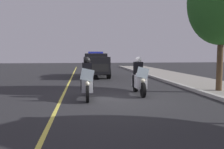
{
  "coord_description": "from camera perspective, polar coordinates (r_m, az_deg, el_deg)",
  "views": [
    {
      "loc": [
        9.16,
        -1.34,
        1.82
      ],
      "look_at": [
        -1.16,
        0.0,
        0.9
      ],
      "focal_mm": 36.31,
      "sensor_mm": 36.0,
      "label": 1
    }
  ],
  "objects": [
    {
      "name": "ground_plane",
      "position": [
        9.43,
        0.91,
        -6.07
      ],
      "size": [
        80.0,
        80.0,
        0.0
      ],
      "primitive_type": "plane",
      "color": "#28282B"
    },
    {
      "name": "curb_strip",
      "position": [
        10.81,
        23.19,
        -4.65
      ],
      "size": [
        48.0,
        0.24,
        0.15
      ],
      "primitive_type": "cube",
      "color": "#B7B5AD",
      "rests_on": "ground"
    },
    {
      "name": "lane_stripe_center",
      "position": [
        9.38,
        -12.75,
        -6.24
      ],
      "size": [
        48.0,
        0.12,
        0.01
      ],
      "primitive_type": "cube",
      "color": "#E0D14C",
      "rests_on": "ground"
    },
    {
      "name": "police_motorcycle_lead_left",
      "position": [
        9.37,
        -6.25,
        -1.85
      ],
      "size": [
        2.14,
        0.57,
        1.72
      ],
      "color": "black",
      "rests_on": "ground"
    },
    {
      "name": "police_motorcycle_lead_right",
      "position": [
        10.37,
        6.81,
        -1.18
      ],
      "size": [
        2.14,
        0.57,
        1.72
      ],
      "color": "black",
      "rests_on": "ground"
    },
    {
      "name": "police_suv",
      "position": [
        18.45,
        -4.11,
        2.71
      ],
      "size": [
        4.94,
        2.15,
        2.05
      ],
      "color": "black",
      "rests_on": "ground"
    },
    {
      "name": "tree_mid_block",
      "position": [
        12.19,
        26.03,
        16.21
      ],
      "size": [
        3.16,
        3.16,
        6.23
      ],
      "color": "#4C3823",
      "rests_on": "sidewalk_strip"
    }
  ]
}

